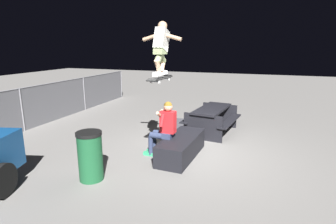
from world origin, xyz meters
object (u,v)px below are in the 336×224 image
Objects in this scene: ledge_box_main at (181,147)px; trash_bin at (90,156)px; person_sitting_on_ledge at (164,126)px; skater_airborne at (161,46)px; kicker_ramp at (177,128)px; skateboard at (160,79)px; picnic_table_back at (212,116)px.

trash_bin is (-1.65, 1.31, 0.24)m from ledge_box_main.
person_sitting_on_ledge is at bearing -31.13° from trash_bin.
skater_airborne is 0.95× the size of kicker_ramp.
person_sitting_on_ledge is 1.28× the size of skateboard.
skater_airborne is (0.06, -0.00, 0.69)m from skateboard.
skater_airborne is 3.24m from kicker_ramp.
trash_bin is (-1.47, 0.89, -2.04)m from skater_airborne.
person_sitting_on_ledge is 0.70× the size of picnic_table_back.
person_sitting_on_ledge reaches higher than trash_bin.
ledge_box_main is 2.32m from skater_airborne.
person_sitting_on_ledge is at bearing -170.43° from kicker_ramp.
trash_bin reaches higher than picnic_table_back.
skater_airborne reaches higher than ledge_box_main.
ledge_box_main is 2.05m from kicker_ramp.
skateboard is (-0.23, 0.42, 1.59)m from ledge_box_main.
kicker_ramp is (2.13, 0.31, -1.78)m from skateboard.
skater_airborne is at bearing 148.17° from person_sitting_on_ledge.
kicker_ramp is (2.08, 0.31, -2.46)m from skater_airborne.
picnic_table_back reaches higher than kicker_ramp.
kicker_ramp is 3.63m from trash_bin.
kicker_ramp is 0.63× the size of picnic_table_back.
trash_bin is at bearing 156.33° from picnic_table_back.
skateboard is at bearing 162.85° from person_sitting_on_ledge.
skateboard is 2.74m from picnic_table_back.
skater_airborne reaches higher than skateboard.
picnic_table_back is (2.05, -0.31, 0.26)m from ledge_box_main.
kicker_ramp is (2.03, 0.34, -0.67)m from person_sitting_on_ledge.
ledge_box_main is at bearing -61.27° from skateboard.
skater_airborne is 2.67m from trash_bin.
picnic_table_back is at bearing -17.85° from person_sitting_on_ledge.
ledge_box_main is 1.77× the size of trash_bin.
person_sitting_on_ledge is 2.30m from picnic_table_back.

